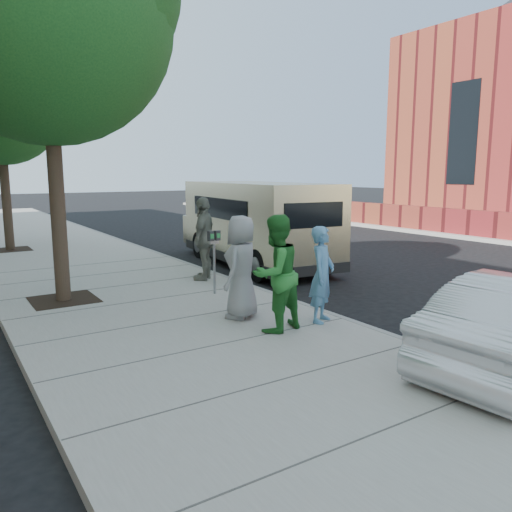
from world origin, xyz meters
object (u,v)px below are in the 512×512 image
person_green_shirt (276,274)px  person_striped_polo (204,239)px  parking_meter (214,248)px  tree_near (47,5)px  van (255,222)px  person_gray_shirt (241,267)px  person_officer (322,274)px

person_green_shirt → person_striped_polo: (0.82, 4.01, 0.04)m
parking_meter → person_green_shirt: bearing=-105.1°
tree_near → van: 7.26m
tree_near → person_gray_shirt: (2.25, -2.90, -4.52)m
van → person_green_shirt: van is taller
person_striped_polo → person_officer: bearing=46.7°
van → person_green_shirt: 6.48m
person_green_shirt → person_gray_shirt: (-0.07, 0.91, -0.04)m
parking_meter → person_gray_shirt: (-0.42, -1.74, -0.06)m
person_officer → person_striped_polo: size_ratio=0.84×
person_striped_polo → person_green_shirt: bearing=33.7°
tree_near → van: size_ratio=1.17×
parking_meter → person_striped_polo: bearing=63.3°
person_officer → person_gray_shirt: person_gray_shirt is taller
person_striped_polo → van: bearing=168.9°
parking_meter → van: (2.88, 2.96, 0.14)m
van → person_officer: (-2.31, -5.63, -0.29)m
tree_near → person_gray_shirt: size_ratio=4.30×
tree_near → parking_meter: size_ratio=5.81×
parking_meter → person_officer: person_officer is taller
person_striped_polo → parking_meter: bearing=26.1°
tree_near → person_striped_polo: size_ratio=3.96×
van → person_striped_polo: (-2.41, -1.60, -0.13)m
van → person_gray_shirt: size_ratio=3.68×
van → person_striped_polo: bearing=-140.8°
tree_near → parking_meter: 5.32m
van → person_gray_shirt: 5.75m
person_gray_shirt → van: bearing=-161.3°
van → person_green_shirt: bearing=-114.4°
parking_meter → person_gray_shirt: bearing=-111.1°
tree_near → person_green_shirt: size_ratio=4.13×
person_green_shirt → person_striped_polo: bearing=-112.9°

